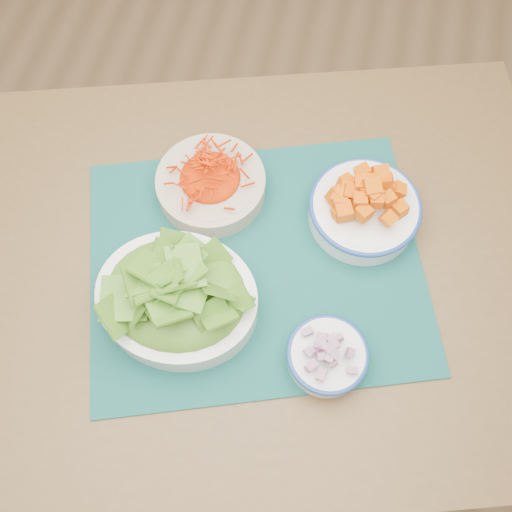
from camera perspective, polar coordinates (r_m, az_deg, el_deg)
The scene contains 7 objects.
ground at distance 1.71m, azimuth 3.15°, elevation -10.73°, with size 4.00×4.00×0.00m, color olive.
table at distance 1.08m, azimuth -3.96°, elevation -3.04°, with size 1.43×1.16×0.75m.
placemat at distance 0.99m, azimuth -0.00°, elevation -0.76°, with size 0.57×0.47×0.00m, color #093331.
carrot_bowl at distance 1.02m, azimuth -4.56°, elevation 7.45°, with size 0.25×0.25×0.07m.
squash_bowl at distance 1.00m, azimuth 10.88°, elevation 4.92°, with size 0.22×0.22×0.09m.
lettuce_bowl at distance 0.91m, azimuth -8.03°, elevation -3.71°, with size 0.27×0.23×0.13m.
onion_bowl at distance 0.91m, azimuth 7.15°, elevation -9.83°, with size 0.14×0.14×0.06m.
Camera 1 is at (-0.00, -0.41, 1.66)m, focal length 40.00 mm.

